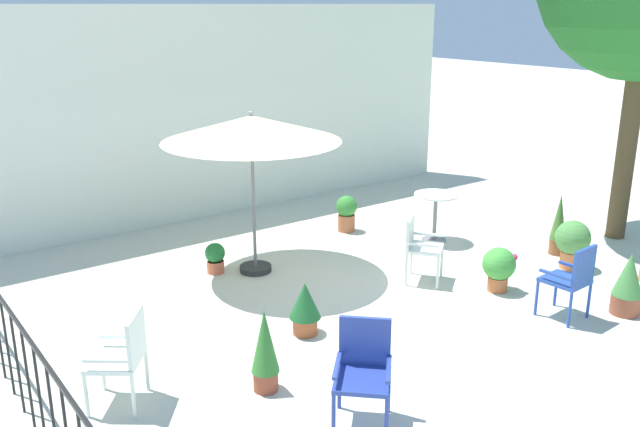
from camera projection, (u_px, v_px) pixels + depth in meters
The scene contains 17 objects.
ground_plane at pixel (340, 294), 8.67m from camera, with size 60.00×60.00×0.00m, color beige.
villa_facade at pixel (188, 115), 11.33m from camera, with size 11.08×0.30×3.55m, color silver.
terrace_railing at pixel (5, 329), 6.25m from camera, with size 0.03×5.52×1.01m.
patio_umbrella_0 at pixel (251, 130), 8.84m from camera, with size 2.37×2.37×2.23m.
cafe_table_0 at pixel (435, 209), 10.47m from camera, with size 0.68×0.68×0.76m.
patio_chair_0 at pixel (572, 277), 7.84m from camera, with size 0.47×0.50×0.92m.
patio_chair_1 at pixel (124, 352), 6.15m from camera, with size 0.66×0.67×0.91m.
patio_chair_2 at pixel (363, 366), 5.91m from camera, with size 0.69×0.69×0.93m.
patio_chair_3 at pixel (419, 243), 8.95m from camera, with size 0.65×0.65×0.88m.
potted_plant_0 at pixel (628, 284), 8.02m from camera, with size 0.35×0.35×0.76m.
potted_plant_2 at pixel (265, 349), 6.40m from camera, with size 0.27×0.27×0.84m.
potted_plant_3 at pixel (559, 224), 9.93m from camera, with size 0.23×0.23×0.91m.
potted_plant_4 at pixel (499, 266), 8.69m from camera, with size 0.42×0.42×0.58m.
potted_plant_5 at pixel (305, 306), 7.54m from camera, with size 0.36×0.36×0.61m.
potted_plant_6 at pixel (346, 212), 11.00m from camera, with size 0.34×0.34×0.59m.
potted_plant_7 at pixel (215, 257), 9.31m from camera, with size 0.28×0.28×0.43m.
potted_plant_8 at pixel (572, 241), 9.42m from camera, with size 0.48×0.48×0.69m.
Camera 1 is at (-4.94, -6.28, 3.55)m, focal length 38.15 mm.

